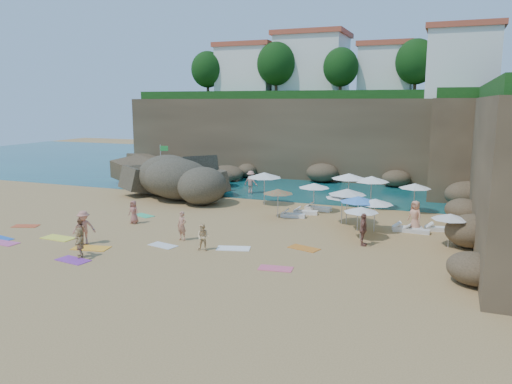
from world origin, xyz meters
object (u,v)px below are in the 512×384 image
(person_stand_1, at_px, (81,231))
(person_stand_5, at_px, (190,181))
(flag_pole, at_px, (162,161))
(rock_outcrop, at_px, (179,197))
(parasol_1, at_px, (349,176))
(lounger_0, at_px, (293,215))
(person_stand_4, at_px, (415,216))
(person_stand_2, at_px, (251,182))
(parasol_0, at_px, (264,175))
(parasol_2, at_px, (415,186))
(person_stand_3, at_px, (363,230))

(person_stand_1, height_order, person_stand_5, person_stand_5)
(person_stand_5, bearing_deg, flag_pole, 142.22)
(rock_outcrop, height_order, parasol_1, parasol_1)
(lounger_0, relative_size, person_stand_5, 0.98)
(rock_outcrop, distance_m, person_stand_4, 19.23)
(parasol_1, distance_m, person_stand_1, 19.46)
(person_stand_4, distance_m, person_stand_5, 20.79)
(person_stand_2, bearing_deg, parasol_0, 131.47)
(parasol_1, height_order, parasol_2, parasol_1)
(rock_outcrop, xyz_separation_m, person_stand_4, (18.74, -4.19, 0.95))
(person_stand_4, bearing_deg, lounger_0, -148.31)
(parasol_0, bearing_deg, flag_pole, 162.69)
(lounger_0, distance_m, person_stand_2, 9.46)
(parasol_0, bearing_deg, person_stand_3, -42.96)
(person_stand_3, xyz_separation_m, person_stand_5, (-17.07, 11.53, -0.05))
(parasol_0, bearing_deg, person_stand_5, 158.22)
(person_stand_5, bearing_deg, parasol_1, -40.30)
(parasol_0, bearing_deg, lounger_0, -43.92)
(rock_outcrop, height_order, person_stand_4, person_stand_4)
(person_stand_1, height_order, person_stand_3, person_stand_3)
(lounger_0, bearing_deg, parasol_2, 25.87)
(flag_pole, relative_size, parasol_1, 1.50)
(parasol_1, distance_m, lounger_0, 6.06)
(person_stand_1, bearing_deg, rock_outcrop, -79.49)
(flag_pole, bearing_deg, parasol_2, -5.71)
(parasol_2, xyz_separation_m, lounger_0, (-7.51, -4.46, -1.80))
(rock_outcrop, distance_m, person_stand_5, 3.31)
(flag_pole, distance_m, lounger_0, 16.06)
(parasol_1, distance_m, person_stand_5, 14.44)
(flag_pole, distance_m, person_stand_4, 23.64)
(lounger_0, distance_m, person_stand_4, 8.03)
(person_stand_3, bearing_deg, person_stand_2, 39.91)
(lounger_0, xyz_separation_m, person_stand_4, (7.94, -0.84, 0.81))
(person_stand_2, xyz_separation_m, person_stand_5, (-5.48, -0.76, -0.11))
(person_stand_4, xyz_separation_m, person_stand_5, (-19.47, 7.30, -0.09))
(parasol_1, bearing_deg, person_stand_4, -48.13)
(parasol_0, relative_size, person_stand_2, 1.36)
(person_stand_2, bearing_deg, parasol_1, 172.78)
(person_stand_1, bearing_deg, lounger_0, -127.45)
(lounger_0, height_order, person_stand_3, person_stand_3)
(flag_pole, distance_m, parasol_2, 22.05)
(lounger_0, bearing_deg, person_stand_2, 125.11)
(lounger_0, height_order, person_stand_4, person_stand_4)
(person_stand_5, bearing_deg, lounger_0, -63.50)
(parasol_1, xyz_separation_m, person_stand_5, (-14.29, 1.53, -1.43))
(person_stand_5, bearing_deg, parasol_2, -40.24)
(parasol_1, relative_size, person_stand_3, 1.46)
(rock_outcrop, bearing_deg, flag_pole, 137.76)
(rock_outcrop, xyz_separation_m, parasol_1, (13.56, 1.58, 2.29))
(rock_outcrop, xyz_separation_m, flag_pole, (-3.62, 3.29, 2.52))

